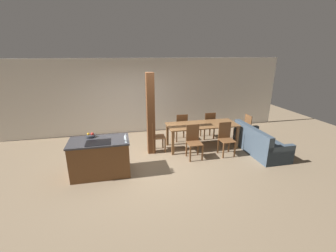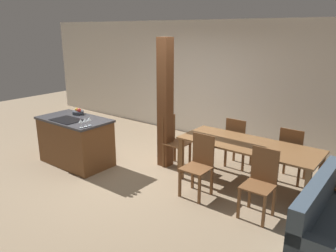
% 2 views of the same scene
% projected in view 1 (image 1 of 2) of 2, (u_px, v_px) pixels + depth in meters
% --- Properties ---
extents(ground_plane, '(16.00, 16.00, 0.00)m').
position_uv_depth(ground_plane, '(148.00, 162.00, 6.17)').
color(ground_plane, '#847056').
extents(wall_back, '(11.20, 0.08, 2.70)m').
position_uv_depth(wall_back, '(137.00, 96.00, 8.20)').
color(wall_back, silver).
rests_on(wall_back, ground_plane).
extents(kitchen_island, '(1.41, 0.79, 0.90)m').
position_uv_depth(kitchen_island, '(100.00, 157.00, 5.46)').
color(kitchen_island, brown).
rests_on(kitchen_island, ground_plane).
extents(fruit_bowl, '(0.22, 0.22, 0.11)m').
position_uv_depth(fruit_bowl, '(91.00, 135.00, 5.51)').
color(fruit_bowl, '#383D47').
rests_on(fruit_bowl, kitchen_island).
extents(wine_glass_near, '(0.07, 0.07, 0.15)m').
position_uv_depth(wine_glass_near, '(126.00, 138.00, 5.12)').
color(wine_glass_near, silver).
rests_on(wine_glass_near, kitchen_island).
extents(wine_glass_middle, '(0.07, 0.07, 0.15)m').
position_uv_depth(wine_glass_middle, '(126.00, 137.00, 5.21)').
color(wine_glass_middle, silver).
rests_on(wine_glass_middle, kitchen_island).
extents(wine_glass_far, '(0.07, 0.07, 0.15)m').
position_uv_depth(wine_glass_far, '(125.00, 135.00, 5.29)').
color(wine_glass_far, silver).
rests_on(wine_glass_far, kitchen_island).
extents(dining_table, '(2.19, 0.86, 0.76)m').
position_uv_depth(dining_table, '(202.00, 127.00, 6.99)').
color(dining_table, brown).
rests_on(dining_table, ground_plane).
extents(dining_chair_near_left, '(0.40, 0.40, 0.95)m').
position_uv_depth(dining_chair_near_left, '(194.00, 141.00, 6.34)').
color(dining_chair_near_left, brown).
rests_on(dining_chair_near_left, ground_plane).
extents(dining_chair_near_right, '(0.40, 0.40, 0.95)m').
position_uv_depth(dining_chair_near_right, '(226.00, 138.00, 6.54)').
color(dining_chair_near_right, brown).
rests_on(dining_chair_near_right, ground_plane).
extents(dining_chair_far_left, '(0.40, 0.40, 0.95)m').
position_uv_depth(dining_chair_far_left, '(181.00, 127.00, 7.55)').
color(dining_chair_far_left, brown).
rests_on(dining_chair_far_left, ground_plane).
extents(dining_chair_far_right, '(0.40, 0.40, 0.95)m').
position_uv_depth(dining_chair_far_right, '(208.00, 125.00, 7.76)').
color(dining_chair_far_right, brown).
rests_on(dining_chair_far_right, ground_plane).
extents(dining_chair_head_end, '(0.40, 0.40, 0.95)m').
position_uv_depth(dining_chair_head_end, '(156.00, 136.00, 6.74)').
color(dining_chair_head_end, brown).
rests_on(dining_chair_head_end, ground_plane).
extents(dining_chair_foot_end, '(0.40, 0.40, 0.95)m').
position_uv_depth(dining_chair_foot_end, '(244.00, 129.00, 7.35)').
color(dining_chair_foot_end, brown).
rests_on(dining_chair_foot_end, ground_plane).
extents(couch, '(0.84, 1.77, 0.81)m').
position_uv_depth(couch, '(259.00, 144.00, 6.71)').
color(couch, '#3D4C5B').
rests_on(couch, ground_plane).
extents(timber_post, '(0.22, 0.22, 2.37)m').
position_uv_depth(timber_post, '(151.00, 115.00, 6.44)').
color(timber_post, brown).
rests_on(timber_post, ground_plane).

